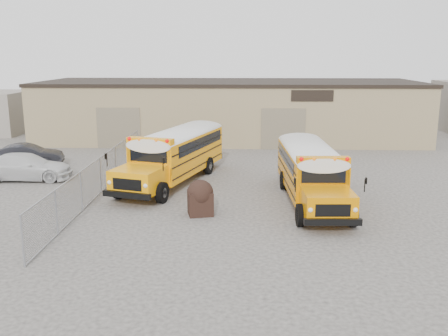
{
  "coord_description": "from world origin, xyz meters",
  "views": [
    {
      "loc": [
        1.08,
        -20.88,
        6.79
      ],
      "look_at": [
        0.22,
        1.78,
        1.6
      ],
      "focal_mm": 40.0,
      "sensor_mm": 36.0,
      "label": 1
    }
  ],
  "objects_px": {
    "tarp_bundle": "(200,197)",
    "school_bus_right": "(295,147)",
    "school_bus_left": "(213,135)",
    "car_white": "(26,167)",
    "car_dark": "(27,155)"
  },
  "relations": [
    {
      "from": "school_bus_left",
      "to": "school_bus_right",
      "type": "distance_m",
      "value": 6.08
    },
    {
      "from": "school_bus_left",
      "to": "tarp_bundle",
      "type": "bearing_deg",
      "value": -89.32
    },
    {
      "from": "school_bus_left",
      "to": "car_dark",
      "type": "bearing_deg",
      "value": -167.73
    },
    {
      "from": "tarp_bundle",
      "to": "car_dark",
      "type": "xyz_separation_m",
      "value": [
        -11.47,
        9.08,
        -0.1
      ]
    },
    {
      "from": "school_bus_left",
      "to": "school_bus_right",
      "type": "bearing_deg",
      "value": -35.52
    },
    {
      "from": "school_bus_left",
      "to": "car_white",
      "type": "xyz_separation_m",
      "value": [
        -10.0,
        -5.73,
        -0.94
      ]
    },
    {
      "from": "school_bus_left",
      "to": "car_white",
      "type": "distance_m",
      "value": 11.56
    },
    {
      "from": "tarp_bundle",
      "to": "school_bus_right",
      "type": "bearing_deg",
      "value": 59.01
    },
    {
      "from": "school_bus_right",
      "to": "tarp_bundle",
      "type": "xyz_separation_m",
      "value": [
        -4.81,
        -8.02,
        -0.75
      ]
    },
    {
      "from": "school_bus_right",
      "to": "car_white",
      "type": "distance_m",
      "value": 15.13
    },
    {
      "from": "school_bus_left",
      "to": "car_white",
      "type": "bearing_deg",
      "value": -150.2
    },
    {
      "from": "school_bus_right",
      "to": "tarp_bundle",
      "type": "height_order",
      "value": "school_bus_right"
    },
    {
      "from": "tarp_bundle",
      "to": "car_white",
      "type": "bearing_deg",
      "value": 150.12
    },
    {
      "from": "school_bus_left",
      "to": "tarp_bundle",
      "type": "xyz_separation_m",
      "value": [
        0.14,
        -11.55,
        -0.86
      ]
    },
    {
      "from": "school_bus_left",
      "to": "school_bus_right",
      "type": "relative_size",
      "value": 1.09
    }
  ]
}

